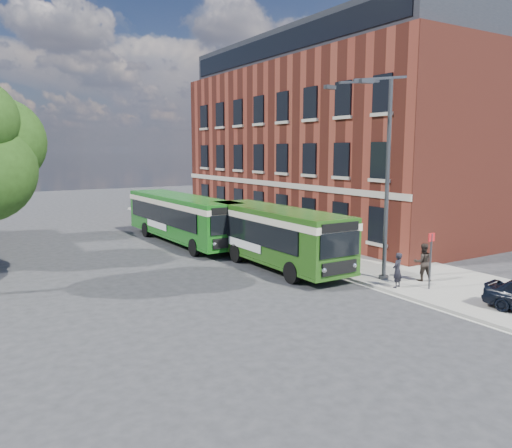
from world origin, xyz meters
TOP-DOWN VIEW (x-y plane):
  - ground at (0.00, 0.00)m, footprint 120.00×120.00m
  - pavement at (7.00, 8.00)m, footprint 6.00×48.00m
  - kerb_line at (3.95, 8.00)m, footprint 0.12×48.00m
  - brick_office at (14.00, 12.00)m, footprint 12.10×26.00m
  - street_lamp at (4.84, -2.00)m, footprint 2.96×2.38m
  - bus_stop_sign at (5.60, -4.20)m, footprint 0.35×0.08m
  - bus_front at (2.65, 2.97)m, footprint 2.67×9.87m
  - bus_rear at (1.27, 11.88)m, footprint 2.87×12.43m
  - pedestrian_a at (4.60, -3.34)m, footprint 0.64×0.52m
  - pedestrian_b at (6.43, -3.13)m, footprint 1.03×0.95m

SIDE VIEW (x-z plane):
  - ground at x=0.00m, z-range 0.00..0.00m
  - kerb_line at x=3.95m, z-range 0.00..0.01m
  - pavement at x=7.00m, z-range 0.00..0.15m
  - pedestrian_a at x=4.60m, z-range 0.15..1.65m
  - pedestrian_b at x=6.43m, z-range 0.15..1.84m
  - bus_stop_sign at x=5.60m, z-range 0.25..2.77m
  - bus_front at x=2.65m, z-range 0.32..3.34m
  - bus_rear at x=1.27m, z-range 0.32..3.34m
  - street_lamp at x=4.84m, z-range 0.29..9.29m
  - brick_office at x=14.00m, z-range -0.13..14.07m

